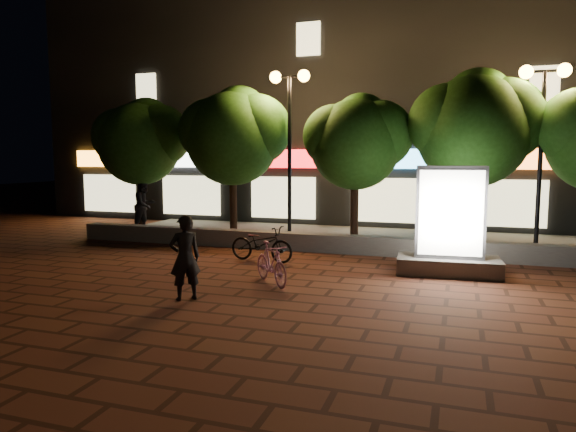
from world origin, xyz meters
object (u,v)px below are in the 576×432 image
at_px(tree_far_left, 141,139).
at_px(scooter_parked, 262,244).
at_px(ad_kiosk, 449,231).
at_px(tree_mid, 358,138).
at_px(rider, 185,258).
at_px(pedestrian, 145,205).
at_px(scooter_pink, 271,263).
at_px(tree_right, 476,124).
at_px(street_lamp_left, 290,112).
at_px(street_lamp_right, 543,110).
at_px(tree_left, 235,133).

distance_m(tree_far_left, scooter_parked, 7.16).
bearing_deg(ad_kiosk, tree_mid, 130.35).
relative_size(ad_kiosk, rider, 1.54).
bearing_deg(pedestrian, rider, -132.48).
bearing_deg(ad_kiosk, tree_far_left, 162.43).
height_order(scooter_pink, rider, rider).
bearing_deg(pedestrian, scooter_pink, -119.55).
relative_size(tree_far_left, scooter_parked, 2.63).
xyz_separation_m(tree_right, street_lamp_left, (-5.36, -0.26, 0.46)).
bearing_deg(ad_kiosk, scooter_pink, -147.98).
height_order(street_lamp_right, rider, street_lamp_right).
bearing_deg(tree_left, tree_right, 0.00).
bearing_deg(street_lamp_right, scooter_parked, -155.86).
relative_size(tree_far_left, tree_right, 0.91).
bearing_deg(scooter_parked, scooter_pink, -146.30).
bearing_deg(street_lamp_right, tree_far_left, 178.79).
bearing_deg(scooter_parked, tree_left, 41.17).
height_order(street_lamp_left, pedestrian, street_lamp_left).
bearing_deg(rider, scooter_parked, -134.15).
xyz_separation_m(tree_mid, scooter_pink, (-0.75, -5.44, -2.78)).
bearing_deg(ad_kiosk, street_lamp_left, 148.18).
xyz_separation_m(tree_mid, ad_kiosk, (2.76, -3.25, -2.22)).
height_order(tree_right, scooter_pink, tree_right).
xyz_separation_m(tree_far_left, street_lamp_right, (12.45, -0.26, 0.60)).
bearing_deg(street_lamp_right, street_lamp_left, 180.00).
xyz_separation_m(street_lamp_right, scooter_pink, (-5.70, -5.18, -3.45)).
bearing_deg(rider, street_lamp_left, -131.81).
bearing_deg(pedestrian, tree_right, -79.84).
relative_size(tree_right, scooter_pink, 3.45).
height_order(tree_far_left, street_lamp_right, street_lamp_right).
height_order(tree_left, tree_right, tree_right).
xyz_separation_m(tree_mid, scooter_parked, (-1.81, -3.29, -2.75)).
distance_m(tree_mid, scooter_pink, 6.16).
relative_size(tree_far_left, pedestrian, 2.46).
bearing_deg(street_lamp_right, tree_left, 178.32).
bearing_deg(scooter_pink, tree_left, 76.31).
height_order(ad_kiosk, rider, ad_kiosk).
bearing_deg(tree_mid, tree_far_left, 180.00).
distance_m(tree_left, street_lamp_left, 2.05).
bearing_deg(street_lamp_right, pedestrian, 179.72).
xyz_separation_m(street_lamp_right, scooter_parked, (-6.76, -3.03, -3.43)).
distance_m(tree_mid, scooter_parked, 4.66).
distance_m(street_lamp_right, ad_kiosk, 4.70).
distance_m(ad_kiosk, scooter_parked, 4.60).
height_order(tree_far_left, tree_mid, tree_far_left).
bearing_deg(tree_left, tree_far_left, -180.00).
distance_m(tree_left, scooter_parked, 4.95).
bearing_deg(street_lamp_left, tree_mid, 7.31).
height_order(street_lamp_left, scooter_pink, street_lamp_left).
xyz_separation_m(tree_far_left, tree_right, (10.80, 0.00, 0.27)).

